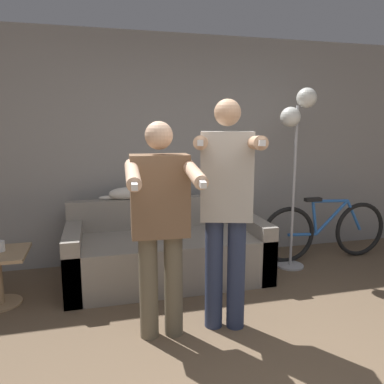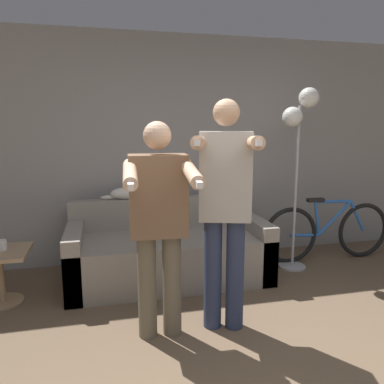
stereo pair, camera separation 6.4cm
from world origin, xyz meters
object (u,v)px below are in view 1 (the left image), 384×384
Objects in this scene: person_right at (226,202)px; couch at (168,253)px; cup at (0,246)px; bicycle at (325,231)px; floor_lamp at (297,127)px; person_left at (160,218)px; cat at (126,193)px.

couch is at bearing 120.49° from person_right.
cup is 3.47m from bicycle.
floor_lamp is at bearing 2.82° from cup.
person_left reaches higher than cup.
cat reaches higher than cup.
bicycle is (1.67, 1.17, -0.67)m from person_right.
couch is 1.56m from cup.
floor_lamp is (1.17, 1.05, 0.55)m from person_right.
person_right is at bearing -65.97° from cat.
cup is 0.06× the size of bicycle.
cup is at bearing 148.33° from person_left.
cat is (-0.38, 0.35, 0.59)m from couch.
cup is (-2.95, -0.15, -1.04)m from floor_lamp.
couch is at bearing 179.16° from floor_lamp.
floor_lamp is at bearing 59.09° from person_right.
cup is at bearing -173.81° from couch.
bicycle is at bearing 4.45° from cup.
person_left is 2.53m from bicycle.
person_right is (0.25, -1.07, 0.74)m from couch.
bicycle is (1.92, 0.10, 0.07)m from couch.
couch is 1.27m from person_left.
floor_lamp reaches higher than person_left.
cat reaches higher than bicycle.
cat is at bearing 173.82° from bicycle.
couch reaches higher than bicycle.
floor_lamp reaches higher than cup.
cat is 1.97m from floor_lamp.
person_left reaches higher than couch.
cat is 0.29× the size of bicycle.
couch is at bearing -176.95° from bicycle.
couch is at bearing -42.67° from cat.
cup is (-1.28, 0.90, -0.39)m from person_left.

